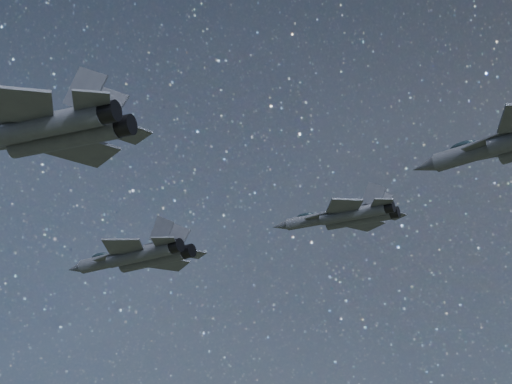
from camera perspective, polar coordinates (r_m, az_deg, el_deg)
The scene contains 3 objects.
jet_lead at distance 82.38m, azimuth -8.65°, elevation -4.65°, with size 17.07×12.12×4.34m.
jet_left at distance 85.27m, azimuth 6.50°, elevation -1.75°, with size 15.15×10.69×3.84m.
jet_right at distance 60.57m, azimuth -15.51°, elevation 4.29°, with size 19.52×13.51×4.90m.
Camera 1 is at (35.85, -58.66, 131.29)m, focal length 55.00 mm.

